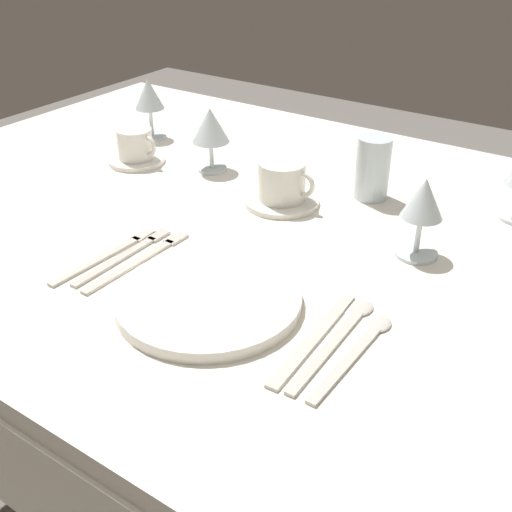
# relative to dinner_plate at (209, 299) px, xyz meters

# --- Properties ---
(ground_plane) EXTENTS (6.00, 6.00, 0.00)m
(ground_plane) POSITION_rel_dinner_plate_xyz_m (0.01, 0.26, -0.75)
(ground_plane) COLOR slate
(dining_table) EXTENTS (1.80, 1.11, 0.74)m
(dining_table) POSITION_rel_dinner_plate_xyz_m (0.01, 0.26, -0.09)
(dining_table) COLOR silver
(dining_table) RESTS_ON ground
(dinner_plate) EXTENTS (0.26, 0.26, 0.02)m
(dinner_plate) POSITION_rel_dinner_plate_xyz_m (0.00, 0.00, 0.00)
(dinner_plate) COLOR white
(dinner_plate) RESTS_ON dining_table
(fork_outer) EXTENTS (0.02, 0.22, 0.00)m
(fork_outer) POSITION_rel_dinner_plate_xyz_m (-0.16, 0.04, -0.01)
(fork_outer) COLOR beige
(fork_outer) RESTS_ON dining_table
(fork_inner) EXTENTS (0.02, 0.21, 0.00)m
(fork_inner) POSITION_rel_dinner_plate_xyz_m (-0.19, 0.03, -0.01)
(fork_inner) COLOR beige
(fork_inner) RESTS_ON dining_table
(fork_salad) EXTENTS (0.03, 0.21, 0.00)m
(fork_salad) POSITION_rel_dinner_plate_xyz_m (-0.22, 0.02, -0.01)
(fork_salad) COLOR beige
(fork_salad) RESTS_ON dining_table
(dinner_knife) EXTENTS (0.03, 0.23, 0.00)m
(dinner_knife) POSITION_rel_dinner_plate_xyz_m (0.16, 0.01, -0.01)
(dinner_knife) COLOR beige
(dinner_knife) RESTS_ON dining_table
(spoon_soup) EXTENTS (0.03, 0.23, 0.01)m
(spoon_soup) POSITION_rel_dinner_plate_xyz_m (0.19, 0.04, -0.01)
(spoon_soup) COLOR beige
(spoon_soup) RESTS_ON dining_table
(spoon_dessert) EXTENTS (0.03, 0.20, 0.01)m
(spoon_dessert) POSITION_rel_dinner_plate_xyz_m (0.22, 0.03, -0.01)
(spoon_dessert) COLOR beige
(spoon_dessert) RESTS_ON dining_table
(saucer_left) EXTENTS (0.12, 0.12, 0.01)m
(saucer_left) POSITION_rel_dinner_plate_xyz_m (-0.45, 0.33, -0.00)
(saucer_left) COLOR white
(saucer_left) RESTS_ON dining_table
(coffee_cup_left) EXTENTS (0.10, 0.07, 0.06)m
(coffee_cup_left) POSITION_rel_dinner_plate_xyz_m (-0.45, 0.33, 0.03)
(coffee_cup_left) COLOR white
(coffee_cup_left) RESTS_ON saucer_left
(saucer_right) EXTENTS (0.14, 0.14, 0.01)m
(saucer_right) POSITION_rel_dinner_plate_xyz_m (-0.09, 0.34, -0.00)
(saucer_right) COLOR white
(saucer_right) RESTS_ON dining_table
(coffee_cup_right) EXTENTS (0.11, 0.09, 0.07)m
(coffee_cup_right) POSITION_rel_dinner_plate_xyz_m (-0.09, 0.34, 0.04)
(coffee_cup_right) COLOR white
(coffee_cup_right) RESTS_ON saucer_right
(wine_glass_centre) EXTENTS (0.08, 0.08, 0.13)m
(wine_glass_centre) POSITION_rel_dinner_plate_xyz_m (-0.29, 0.39, 0.08)
(wine_glass_centre) COLOR silver
(wine_glass_centre) RESTS_ON dining_table
(wine_glass_right) EXTENTS (0.07, 0.07, 0.14)m
(wine_glass_right) POSITION_rel_dinner_plate_xyz_m (-0.53, 0.47, 0.09)
(wine_glass_right) COLOR silver
(wine_glass_right) RESTS_ON dining_table
(wine_glass_far) EXTENTS (0.07, 0.07, 0.13)m
(wine_glass_far) POSITION_rel_dinner_plate_xyz_m (0.19, 0.30, 0.08)
(wine_glass_far) COLOR silver
(wine_glass_far) RESTS_ON dining_table
(drink_tumbler) EXTENTS (0.06, 0.06, 0.12)m
(drink_tumbler) POSITION_rel_dinner_plate_xyz_m (0.04, 0.45, 0.04)
(drink_tumbler) COLOR silver
(drink_tumbler) RESTS_ON dining_table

